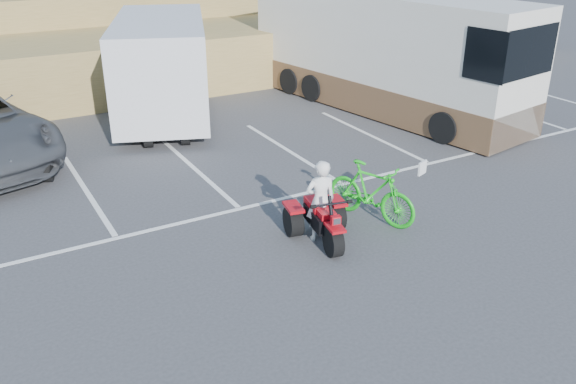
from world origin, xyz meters
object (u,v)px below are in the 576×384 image
cargo_trailer (162,65)px  quad_atv_blue (36,175)px  rv_motorhome (383,60)px  rider (321,201)px  green_dirt_bike (371,192)px  quad_atv_green (167,139)px  red_trike_atv (322,242)px

cargo_trailer → quad_atv_blue: size_ratio=5.15×
cargo_trailer → rv_motorhome: rv_motorhome is taller
rider → rv_motorhome: size_ratio=0.16×
green_dirt_bike → quad_atv_green: size_ratio=1.24×
rider → rv_motorhome: rv_motorhome is taller
quad_atv_green → rv_motorhome: bearing=14.4°
rider → quad_atv_green: (-0.66, 7.13, -0.82)m
red_trike_atv → green_dirt_bike: size_ratio=0.77×
quad_atv_blue → cargo_trailer: bearing=56.3°
green_dirt_bike → rv_motorhome: size_ratio=0.20×
cargo_trailer → rv_motorhome: size_ratio=0.67×
rider → rv_motorhome: 9.43m
quad_atv_blue → green_dirt_bike: bearing=-24.7°
rider → quad_atv_green: size_ratio=0.98×
red_trike_atv → green_dirt_bike: green_dirt_bike is taller
green_dirt_bike → rv_motorhome: (5.24, 6.50, 0.95)m
red_trike_atv → rv_motorhome: size_ratio=0.15×
red_trike_atv → green_dirt_bike: (1.39, 0.33, 0.62)m
rv_motorhome → quad_atv_blue: (-10.96, -0.50, -1.58)m
red_trike_atv → quad_atv_green: quad_atv_green is taller
green_dirt_bike → quad_atv_blue: green_dirt_bike is taller
cargo_trailer → rv_motorhome: 7.02m
rider → cargo_trailer: size_ratio=0.24×
green_dirt_bike → rv_motorhome: 8.40m
rv_motorhome → green_dirt_bike: bearing=-138.6°
rv_motorhome → quad_atv_blue: rv_motorhome is taller
quad_atv_blue → quad_atv_green: size_ratio=0.81×
red_trike_atv → rv_motorhome: 9.65m
red_trike_atv → quad_atv_blue: size_ratio=1.18×
quad_atv_green → cargo_trailer: bearing=89.1°
quad_atv_green → quad_atv_blue: bearing=-147.7°
red_trike_atv → quad_atv_green: 7.30m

